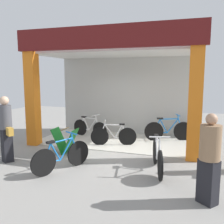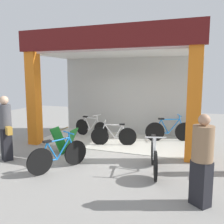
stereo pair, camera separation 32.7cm
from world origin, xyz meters
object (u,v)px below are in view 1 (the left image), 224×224
object	(u,v)px
bicycle_inside_1	(114,135)
bicycle_inside_2	(90,128)
sandwich_board_sign	(65,141)
pedestrian_2	(6,128)
bicycle_parked_1	(157,156)
bicycle_inside_0	(168,130)
bicycle_parked_0	(62,156)
pedestrian_0	(209,157)

from	to	relation	value
bicycle_inside_1	bicycle_inside_2	distance (m)	1.47
sandwich_board_sign	bicycle_inside_2	bearing A→B (deg)	92.31
bicycle_inside_2	pedestrian_2	bearing A→B (deg)	-108.22
bicycle_inside_2	bicycle_parked_1	xyz separation A→B (m)	(2.94, -2.68, 0.03)
bicycle_inside_2	bicycle_inside_0	bearing A→B (deg)	7.36
bicycle_inside_0	bicycle_parked_1	bearing A→B (deg)	-89.77
bicycle_inside_0	bicycle_inside_1	distance (m)	2.07
bicycle_inside_1	bicycle_parked_1	distance (m)	2.54
bicycle_parked_0	pedestrian_2	world-z (taller)	pedestrian_2
bicycle_inside_0	bicycle_inside_2	world-z (taller)	bicycle_inside_0
bicycle_parked_1	pedestrian_2	size ratio (longest dim) A/B	0.95
pedestrian_2	bicycle_parked_0	bearing A→B (deg)	-4.30
bicycle_inside_1	bicycle_parked_1	xyz separation A→B (m)	(1.71, -1.87, 0.04)
bicycle_inside_2	bicycle_parked_0	bearing A→B (deg)	-78.51
bicycle_inside_0	pedestrian_0	world-z (taller)	pedestrian_0
bicycle_parked_1	sandwich_board_sign	size ratio (longest dim) A/B	2.21
bicycle_inside_1	pedestrian_0	size ratio (longest dim) A/B	0.89
bicycle_inside_0	pedestrian_2	distance (m)	5.41
sandwich_board_sign	bicycle_parked_0	bearing A→B (deg)	-64.96
bicycle_parked_1	pedestrian_2	distance (m)	4.08
bicycle_inside_0	bicycle_inside_2	distance (m)	2.95
bicycle_parked_0	bicycle_parked_1	world-z (taller)	bicycle_parked_1
pedestrian_0	pedestrian_2	xyz separation A→B (m)	(-5.09, 0.73, 0.06)
bicycle_inside_1	bicycle_parked_0	distance (m)	2.61
bicycle_inside_0	bicycle_inside_1	bearing A→B (deg)	-145.21
bicycle_inside_0	bicycle_inside_2	size ratio (longest dim) A/B	1.07
sandwich_board_sign	bicycle_inside_1	bearing A→B (deg)	48.08
bicycle_parked_0	sandwich_board_sign	distance (m)	1.42
bicycle_parked_1	sandwich_board_sign	distance (m)	2.92
bicycle_parked_0	bicycle_parked_1	bearing A→B (deg)	16.85
bicycle_inside_2	pedestrian_0	world-z (taller)	pedestrian_0
bicycle_inside_1	bicycle_inside_2	xyz separation A→B (m)	(-1.23, 0.80, 0.02)
bicycle_inside_1	pedestrian_0	distance (m)	4.25
bicycle_inside_1	pedestrian_0	world-z (taller)	pedestrian_0
bicycle_inside_1	pedestrian_2	bearing A→B (deg)	-133.35
bicycle_parked_1	pedestrian_2	world-z (taller)	pedestrian_2
bicycle_parked_0	pedestrian_0	world-z (taller)	pedestrian_0
bicycle_inside_1	bicycle_parked_0	size ratio (longest dim) A/B	0.99
bicycle_inside_2	pedestrian_0	xyz separation A→B (m)	(4.03, -3.95, 0.52)
pedestrian_0	bicycle_inside_0	bearing A→B (deg)	104.24
bicycle_inside_1	sandwich_board_sign	xyz separation A→B (m)	(-1.14, -1.27, 0.04)
bicycle_inside_2	sandwich_board_sign	world-z (taller)	bicycle_inside_2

